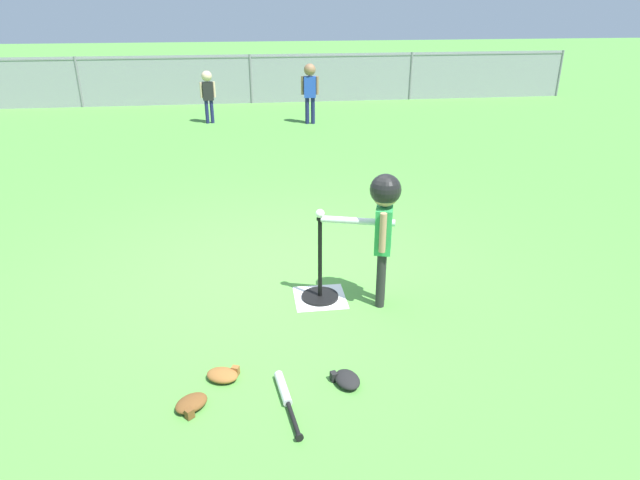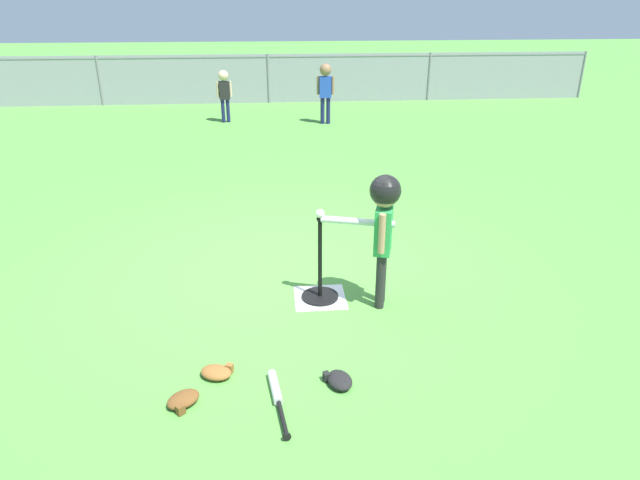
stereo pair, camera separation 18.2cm
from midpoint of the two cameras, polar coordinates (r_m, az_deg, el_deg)
ground_plane at (r=5.24m, az=-5.74°, el=-3.54°), size 60.00×60.00×0.00m
home_plate at (r=4.82m, az=-1.09°, el=-5.96°), size 0.44×0.44×0.01m
batting_tee at (r=4.76m, az=-1.10°, el=-4.70°), size 0.32×0.32×0.75m
baseball_on_tee at (r=4.48m, az=-1.16°, el=2.74°), size 0.07×0.07×0.07m
batter_child at (r=4.41m, az=5.39°, el=2.70°), size 0.62×0.33×1.14m
fielder_near_left at (r=11.82m, az=-11.99°, el=14.95°), size 0.31×0.21×1.05m
fielder_deep_right at (r=11.52m, az=-1.52°, el=15.68°), size 0.35×0.24×1.19m
spare_bat_silver at (r=3.73m, az=-5.08°, el=-15.66°), size 0.14×0.63×0.06m
glove_by_plate at (r=3.83m, az=1.37°, el=-14.23°), size 0.22×0.25×0.07m
glove_near_bats at (r=3.94m, az=-11.35°, el=-13.54°), size 0.27×0.23×0.07m
glove_tossed_aside at (r=3.75m, az=-14.58°, el=-16.07°), size 0.27×0.26×0.07m
outfield_fence at (r=14.03m, az=-7.56°, el=16.34°), size 16.06×0.06×1.15m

